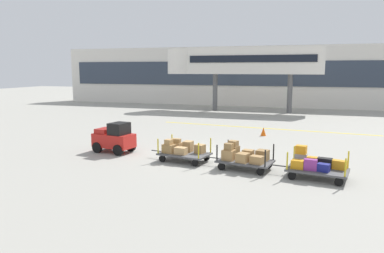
# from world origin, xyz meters

# --- Properties ---
(ground_plane) EXTENTS (120.00, 120.00, 0.00)m
(ground_plane) POSITION_xyz_m (0.00, 0.00, 0.00)
(ground_plane) COLOR #9E9B91
(apron_lead_line) EXTENTS (15.84, 1.74, 0.01)m
(apron_lead_line) POSITION_xyz_m (2.06, 9.48, 0.00)
(apron_lead_line) COLOR yellow
(apron_lead_line) RESTS_ON ground_plane
(terminal_building) EXTENTS (50.44, 2.51, 6.92)m
(terminal_building) POSITION_xyz_m (0.00, 25.98, 3.47)
(terminal_building) COLOR silver
(terminal_building) RESTS_ON ground_plane
(jet_bridge) EXTENTS (15.94, 3.00, 6.41)m
(jet_bridge) POSITION_xyz_m (-2.03, 19.99, 5.05)
(jet_bridge) COLOR silver
(jet_bridge) RESTS_ON ground_plane
(baggage_tug) EXTENTS (2.26, 1.53, 1.58)m
(baggage_tug) POSITION_xyz_m (-4.37, -0.75, 0.75)
(baggage_tug) COLOR red
(baggage_tug) RESTS_ON ground_plane
(baggage_cart_lead) EXTENTS (3.08, 1.77, 1.10)m
(baggage_cart_lead) POSITION_xyz_m (-0.39, -1.39, 0.52)
(baggage_cart_lead) COLOR #4C4C4F
(baggage_cart_lead) RESTS_ON ground_plane
(baggage_cart_middle) EXTENTS (3.08, 1.77, 1.16)m
(baggage_cart_middle) POSITION_xyz_m (2.62, -1.94, 0.55)
(baggage_cart_middle) COLOR #4C4C4F
(baggage_cart_middle) RESTS_ON ground_plane
(baggage_cart_tail) EXTENTS (3.08, 1.77, 1.22)m
(baggage_cart_tail) POSITION_xyz_m (5.57, -2.37, 0.52)
(baggage_cart_tail) COLOR #4C4C4F
(baggage_cart_tail) RESTS_ON ground_plane
(safety_cone_far) EXTENTS (0.36, 0.36, 0.55)m
(safety_cone_far) POSITION_xyz_m (2.50, 6.43, 0.28)
(safety_cone_far) COLOR #EA590F
(safety_cone_far) RESTS_ON ground_plane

